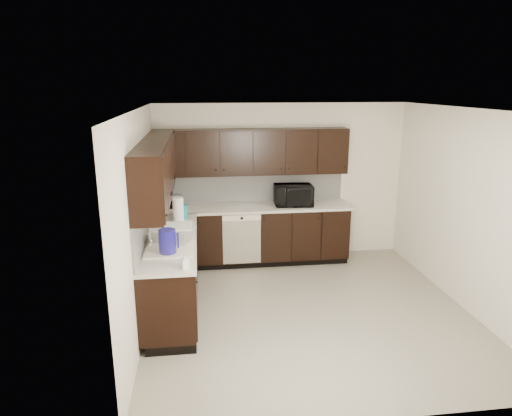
# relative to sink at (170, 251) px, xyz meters

# --- Properties ---
(floor) EXTENTS (4.00, 4.00, 0.00)m
(floor) POSITION_rel_sink_xyz_m (1.68, 0.01, -0.88)
(floor) COLOR gray
(floor) RESTS_ON ground
(ceiling) EXTENTS (4.00, 4.00, 0.00)m
(ceiling) POSITION_rel_sink_xyz_m (1.68, 0.01, 1.62)
(ceiling) COLOR white
(ceiling) RESTS_ON wall_back
(wall_back) EXTENTS (4.00, 0.02, 2.50)m
(wall_back) POSITION_rel_sink_xyz_m (1.68, 2.01, 0.37)
(wall_back) COLOR silver
(wall_back) RESTS_ON floor
(wall_left) EXTENTS (0.02, 4.00, 2.50)m
(wall_left) POSITION_rel_sink_xyz_m (-0.32, 0.01, 0.37)
(wall_left) COLOR silver
(wall_left) RESTS_ON floor
(wall_right) EXTENTS (0.02, 4.00, 2.50)m
(wall_right) POSITION_rel_sink_xyz_m (3.68, 0.01, 0.37)
(wall_right) COLOR silver
(wall_right) RESTS_ON floor
(wall_front) EXTENTS (4.00, 0.02, 2.50)m
(wall_front) POSITION_rel_sink_xyz_m (1.68, -1.99, 0.37)
(wall_front) COLOR silver
(wall_front) RESTS_ON floor
(lower_cabinets) EXTENTS (3.00, 2.80, 0.90)m
(lower_cabinets) POSITION_rel_sink_xyz_m (0.67, 1.12, -0.47)
(lower_cabinets) COLOR black
(lower_cabinets) RESTS_ON floor
(countertop) EXTENTS (3.03, 2.83, 0.04)m
(countertop) POSITION_rel_sink_xyz_m (0.67, 1.12, 0.04)
(countertop) COLOR beige
(countertop) RESTS_ON lower_cabinets
(backsplash) EXTENTS (3.00, 2.80, 0.48)m
(backsplash) POSITION_rel_sink_xyz_m (0.46, 1.33, 0.30)
(backsplash) COLOR beige
(backsplash) RESTS_ON countertop
(upper_cabinets) EXTENTS (3.00, 2.80, 0.70)m
(upper_cabinets) POSITION_rel_sink_xyz_m (0.58, 1.22, 0.89)
(upper_cabinets) COLOR black
(upper_cabinets) RESTS_ON wall_back
(dishwasher) EXTENTS (0.58, 0.04, 0.78)m
(dishwasher) POSITION_rel_sink_xyz_m (0.98, 1.42, -0.33)
(dishwasher) COLOR beige
(dishwasher) RESTS_ON lower_cabinets
(sink) EXTENTS (0.54, 0.82, 0.42)m
(sink) POSITION_rel_sink_xyz_m (0.00, 0.00, 0.00)
(sink) COLOR beige
(sink) RESTS_ON countertop
(microwave) EXTENTS (0.60, 0.42, 0.32)m
(microwave) POSITION_rel_sink_xyz_m (1.82, 1.68, 0.22)
(microwave) COLOR black
(microwave) RESTS_ON countertop
(soap_bottle_a) EXTENTS (0.10, 0.10, 0.17)m
(soap_bottle_a) POSITION_rel_sink_xyz_m (0.19, -0.69, 0.14)
(soap_bottle_a) COLOR gray
(soap_bottle_a) RESTS_ON countertop
(soap_bottle_b) EXTENTS (0.12, 0.12, 0.23)m
(soap_bottle_b) POSITION_rel_sink_xyz_m (-0.20, 1.26, 0.17)
(soap_bottle_b) COLOR gray
(soap_bottle_b) RESTS_ON countertop
(toaster_oven) EXTENTS (0.35, 0.29, 0.20)m
(toaster_oven) POSITION_rel_sink_xyz_m (-0.07, 1.70, 0.16)
(toaster_oven) COLOR silver
(toaster_oven) RESTS_ON countertop
(storage_bin) EXTENTS (0.58, 0.51, 0.19)m
(storage_bin) POSITION_rel_sink_xyz_m (0.02, 0.19, 0.15)
(storage_bin) COLOR silver
(storage_bin) RESTS_ON countertop
(blue_pitcher) EXTENTS (0.21, 0.21, 0.29)m
(blue_pitcher) POSITION_rel_sink_xyz_m (-0.00, -0.25, 0.20)
(blue_pitcher) COLOR #160F8F
(blue_pitcher) RESTS_ON countertop
(teal_tumbler) EXTENTS (0.09, 0.09, 0.20)m
(teal_tumbler) POSITION_rel_sink_xyz_m (0.14, 1.15, 0.16)
(teal_tumbler) COLOR #0E8A9A
(teal_tumbler) RESTS_ON countertop
(paper_towel_roll) EXTENTS (0.17, 0.17, 0.33)m
(paper_towel_roll) POSITION_rel_sink_xyz_m (0.07, 1.05, 0.22)
(paper_towel_roll) COLOR white
(paper_towel_roll) RESTS_ON countertop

